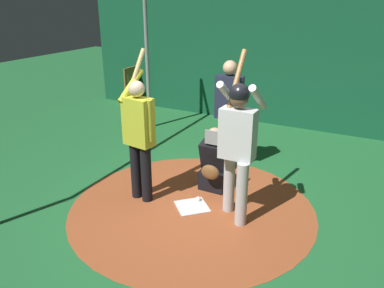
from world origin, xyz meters
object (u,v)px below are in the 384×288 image
object	(u,v)px
umpire	(229,109)
baseball_0	(224,180)
batter	(238,139)
baseball_1	(198,199)
visitor	(139,133)
bat_rack	(137,87)
catcher	(215,165)
home_plate	(192,206)

from	to	relation	value
umpire	baseball_0	distance (m)	1.15
batter	baseball_1	xyz separation A→B (m)	(-0.12, -0.60, -1.06)
visitor	baseball_1	world-z (taller)	visitor
visitor	bat_rack	world-z (taller)	visitor
batter	catcher	xyz separation A→B (m)	(-0.59, -0.56, -0.72)
home_plate	bat_rack	world-z (taller)	bat_rack
umpire	visitor	world-z (taller)	visitor
catcher	bat_rack	xyz separation A→B (m)	(-3.30, -3.75, 0.10)
umpire	visitor	size ratio (longest dim) A/B	0.87
batter	bat_rack	size ratio (longest dim) A/B	2.04
batter	catcher	bearing A→B (deg)	-136.38
catcher	umpire	world-z (taller)	umpire
catcher	baseball_1	size ratio (longest dim) A/B	13.32
catcher	visitor	distance (m)	1.26
bat_rack	baseball_1	distance (m)	5.31
bat_rack	baseball_0	bearing A→B (deg)	51.44
batter	umpire	distance (m)	1.58
home_plate	catcher	bearing A→B (deg)	176.23
batter	visitor	bearing A→B (deg)	-83.41
umpire	home_plate	bearing A→B (deg)	3.72
umpire	bat_rack	distance (m)	4.42
umpire	baseball_0	bearing A→B (deg)	19.41
visitor	bat_rack	xyz separation A→B (m)	(-4.05, -2.94, -0.52)
catcher	baseball_0	xyz separation A→B (m)	(-0.27, 0.06, -0.35)
visitor	baseball_1	distance (m)	1.27
home_plate	bat_rack	bearing A→B (deg)	-136.82
home_plate	batter	world-z (taller)	batter
visitor	batter	bearing A→B (deg)	104.55
home_plate	baseball_0	xyz separation A→B (m)	(-0.92, 0.10, 0.03)
home_plate	umpire	distance (m)	1.79
home_plate	catcher	xyz separation A→B (m)	(-0.65, 0.04, 0.38)
home_plate	umpire	bearing A→B (deg)	-176.28
batter	visitor	distance (m)	1.38
batter	catcher	world-z (taller)	batter
catcher	bat_rack	world-z (taller)	bat_rack
catcher	home_plate	bearing A→B (deg)	-3.77
batter	bat_rack	xyz separation A→B (m)	(-3.89, -4.31, -0.61)
batter	umpire	xyz separation A→B (m)	(-1.41, -0.70, -0.07)
home_plate	baseball_0	size ratio (longest dim) A/B	5.68
umpire	baseball_1	distance (m)	1.63
home_plate	batter	distance (m)	1.25
batter	baseball_0	size ratio (longest dim) A/B	28.96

